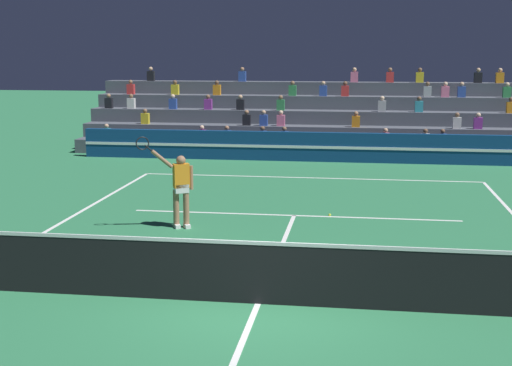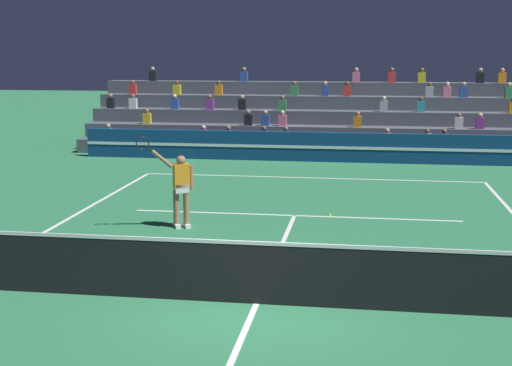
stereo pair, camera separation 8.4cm
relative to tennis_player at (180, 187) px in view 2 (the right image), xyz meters
name	(u,v)px [view 2 (the right image)]	position (x,y,z in m)	size (l,w,h in m)	color
ground_plane	(256,304)	(2.52, -4.80, -0.98)	(120.00, 120.00, 0.00)	#2D7A4C
court_lines	(256,304)	(2.52, -4.80, -0.97)	(11.10, 23.90, 0.01)	white
tennis_net	(256,272)	(2.52, -4.80, -0.43)	(12.00, 0.10, 1.10)	black
sponsor_banner_wall	(318,147)	(2.52, 10.66, -0.43)	(18.00, 0.26, 1.10)	navy
bleacher_stand	(324,124)	(2.53, 14.46, 0.04)	(19.70, 4.75, 3.38)	#4C515B
tennis_player	(180,187)	(0.00, 0.00, 0.00)	(1.22, 0.72, 2.25)	#9E7051
tennis_ball	(330,215)	(3.41, 1.69, -0.94)	(0.07, 0.07, 0.07)	#C6DB33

